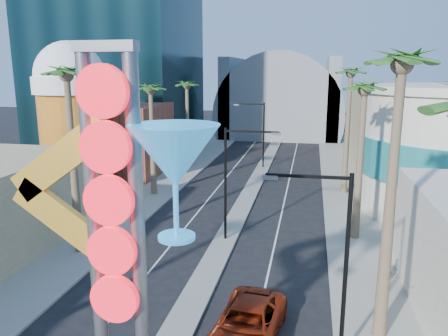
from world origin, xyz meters
TOP-DOWN VIEW (x-y plane):
  - sidewalk_west at (-9.50, 35.00)m, footprint 5.00×100.00m
  - sidewalk_east at (9.50, 35.00)m, footprint 5.00×100.00m
  - median at (0.00, 38.00)m, footprint 1.60×84.00m
  - brick_filler_west at (-16.00, 38.00)m, footprint 10.00×10.00m
  - filler_east at (16.00, 48.00)m, footprint 10.00×20.00m
  - beer_mug at (-17.00, 30.00)m, footprint 7.00×7.00m
  - canopy at (0.00, 72.00)m, footprint 22.00×16.00m
  - neon_sign at (0.82, 2.96)m, footprint 6.53×2.60m
  - streetlight_0 at (0.55, 20.00)m, footprint 3.79×0.25m
  - streetlight_1 at (-0.55, 44.00)m, footprint 3.79×0.25m
  - streetlight_2 at (6.72, 8.00)m, footprint 3.45×0.25m
  - palm_1 at (-9.00, 16.00)m, footprint 2.40×2.40m
  - palm_2 at (-9.00, 30.00)m, footprint 2.40×2.40m
  - palm_3 at (-9.00, 42.00)m, footprint 2.40×2.40m
  - palm_5 at (9.00, 10.00)m, footprint 2.40×2.40m
  - palm_6 at (9.00, 22.00)m, footprint 2.40×2.40m
  - palm_7 at (9.00, 34.00)m, footprint 2.40×2.40m
  - red_pickup at (3.23, 8.61)m, footprint 3.35×6.19m
  - pedestrian_a at (10.08, 15.39)m, footprint 0.66×0.50m
  - pedestrian_b at (11.23, 13.02)m, footprint 1.02×0.92m

SIDE VIEW (x-z plane):
  - sidewalk_west at x=-9.50m, z-range 0.00..0.15m
  - sidewalk_east at x=9.50m, z-range 0.00..0.15m
  - median at x=0.00m, z-range 0.00..0.15m
  - red_pickup at x=3.23m, z-range 0.00..1.65m
  - pedestrian_a at x=10.08m, z-range 0.15..1.78m
  - pedestrian_b at x=11.23m, z-range 0.15..1.88m
  - brick_filler_west at x=-16.00m, z-range 0.00..8.00m
  - canopy at x=0.00m, z-range -6.69..15.31m
  - streetlight_2 at x=6.72m, z-range 0.83..8.83m
  - streetlight_0 at x=0.55m, z-range 0.88..8.88m
  - streetlight_1 at x=-0.55m, z-range 0.88..8.88m
  - filler_east at x=16.00m, z-range 0.00..10.00m
  - neon_sign at x=0.82m, z-range 1.03..13.58m
  - beer_mug at x=-17.00m, z-range 0.59..15.09m
  - palm_2 at x=-9.00m, z-range 3.88..15.08m
  - palm_3 at x=-9.00m, z-range 3.88..15.08m
  - palm_6 at x=9.00m, z-range 4.08..15.78m
  - palm_1 at x=-9.00m, z-range 4.47..17.17m
  - palm_7 at x=9.00m, z-range 4.47..17.17m
  - palm_5 at x=9.00m, z-range 4.67..17.87m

